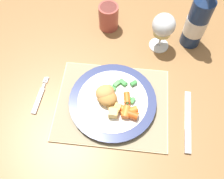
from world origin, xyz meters
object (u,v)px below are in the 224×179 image
Objects in this scene: dining_table at (123,99)px; wine_glass at (162,27)px; drinking_cup at (107,16)px; dinner_plate at (111,101)px; fork at (38,98)px; table_knife at (186,126)px; bottle at (196,20)px.

dining_table is 0.28m from wine_glass.
drinking_cup is at bearing 158.84° from wine_glass.
dinner_plate reaches higher than dining_table.
table_knife reaches higher than fork.
bottle is (0.24, 0.28, 0.09)m from dinner_plate.
table_knife is (0.46, -0.05, 0.00)m from fork.
dining_table is 0.12m from dinner_plate.
bottle reaches higher than drinking_cup.
dinner_plate is at bearing -131.56° from bottle.
dinner_plate is at bearing 1.53° from fork.
wine_glass is at bearing 60.94° from dining_table.
wine_glass is (0.10, 0.18, 0.18)m from dining_table.
fork is at bearing -165.81° from dining_table.
bottle is (0.11, 0.03, 0.01)m from wine_glass.
wine_glass is 0.20m from drinking_cup.
bottle is (0.21, 0.22, 0.19)m from dining_table.
fork is (-0.23, -0.01, -0.01)m from dinner_plate.
drinking_cup is (-0.19, 0.07, -0.05)m from wine_glass.
dining_table is at bearing 14.19° from fork.
fork is at bearing -145.59° from wine_glass.
dinner_plate is 0.23m from table_knife.
fork is 0.92× the size of wine_glass.
bottle reaches higher than fork.
fork is at bearing -178.47° from dinner_plate.
dinner_plate reaches higher than fork.
bottle is 2.97× the size of drinking_cup.
table_knife reaches higher than dining_table.
dinner_plate is 1.33× the size of table_knife.
fork is 0.46m from table_knife.
fork is 0.45m from wine_glass.
table_knife is 0.72× the size of bottle.
fork is at bearing 174.36° from table_knife.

